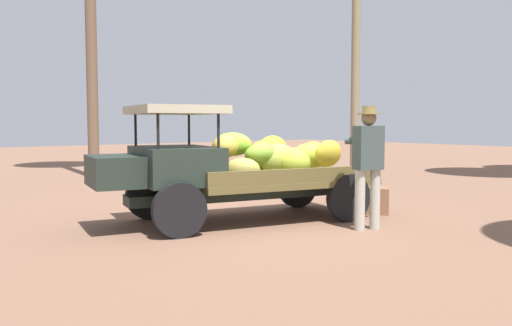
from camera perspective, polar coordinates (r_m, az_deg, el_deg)
The scene contains 4 objects.
ground_plane at distance 8.63m, azimuth -2.14°, elevation -6.19°, with size 60.00×60.00×0.00m, color brown.
truck at distance 8.47m, azimuth -2.66°, elevation -0.39°, with size 4.64×2.48×1.82m.
farmer at distance 7.98m, azimuth 11.82°, elevation 0.36°, with size 0.54×0.50×1.81m.
wooden_crate at distance 9.55m, azimuth 12.67°, elevation -3.90°, with size 0.47×0.39×0.45m, color #8B5D42.
Camera 1 is at (4.96, 6.88, 1.57)m, focal length 37.57 mm.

